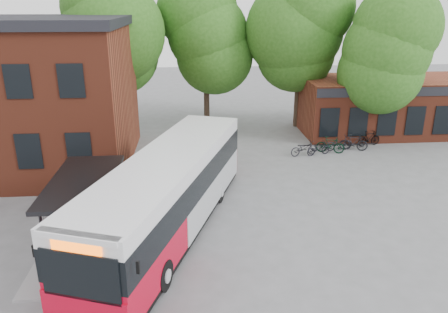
{
  "coord_description": "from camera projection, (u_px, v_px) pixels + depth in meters",
  "views": [
    {
      "loc": [
        -0.33,
        -16.78,
        9.26
      ],
      "look_at": [
        1.3,
        3.61,
        2.0
      ],
      "focal_mm": 35.0,
      "sensor_mm": 36.0,
      "label": 1
    }
  ],
  "objects": [
    {
      "name": "bicycle_0",
      "position": [
        304.0,
        148.0,
        27.72
      ],
      "size": [
        1.97,
        1.17,
        0.98
      ],
      "primitive_type": "imported",
      "rotation": [
        0.0,
        0.0,
        1.87
      ],
      "color": "#27262C",
      "rests_on": "ground"
    },
    {
      "name": "shop_row",
      "position": [
        396.0,
        105.0,
        32.49
      ],
      "size": [
        14.0,
        6.2,
        4.0
      ],
      "primitive_type": null,
      "color": "maroon",
      "rests_on": "ground"
    },
    {
      "name": "ground",
      "position": [
        201.0,
        229.0,
        18.88
      ],
      "size": [
        100.0,
        100.0,
        0.0
      ],
      "primitive_type": "plane",
      "color": "slate"
    },
    {
      "name": "bicycle_3",
      "position": [
        330.0,
        145.0,
        28.19
      ],
      "size": [
        1.85,
        1.11,
        1.08
      ],
      "primitive_type": "imported",
      "rotation": [
        0.0,
        0.0,
        1.21
      ],
      "color": "black",
      "rests_on": "ground"
    },
    {
      "name": "bicycle_4",
      "position": [
        339.0,
        143.0,
        28.71
      ],
      "size": [
        1.95,
        1.02,
        0.98
      ],
      "primitive_type": "imported",
      "rotation": [
        0.0,
        0.0,
        1.78
      ],
      "color": "black",
      "rests_on": "ground"
    },
    {
      "name": "tree_0",
      "position": [
        110.0,
        57.0,
        31.62
      ],
      "size": [
        7.92,
        7.92,
        11.0
      ],
      "primitive_type": null,
      "color": "#255616",
      "rests_on": "ground"
    },
    {
      "name": "bus_shelter",
      "position": [
        86.0,
        213.0,
        17.12
      ],
      "size": [
        3.6,
        7.0,
        2.9
      ],
      "primitive_type": null,
      "color": "black",
      "rests_on": "ground"
    },
    {
      "name": "bicycle_7",
      "position": [
        369.0,
        138.0,
        29.59
      ],
      "size": [
        1.81,
        0.93,
        1.05
      ],
      "primitive_type": "imported",
      "rotation": [
        0.0,
        0.0,
        1.84
      ],
      "color": "black",
      "rests_on": "ground"
    },
    {
      "name": "tree_1",
      "position": [
        206.0,
        58.0,
        33.19
      ],
      "size": [
        7.92,
        7.92,
        10.4
      ],
      "primitive_type": null,
      "color": "#255616",
      "rests_on": "ground"
    },
    {
      "name": "bicycle_5",
      "position": [
        354.0,
        142.0,
        28.64
      ],
      "size": [
        1.89,
        0.96,
        1.09
      ],
      "primitive_type": "imported",
      "rotation": [
        0.0,
        0.0,
        1.31
      ],
      "color": "black",
      "rests_on": "ground"
    },
    {
      "name": "bike_rail",
      "position": [
        336.0,
        147.0,
        28.91
      ],
      "size": [
        5.2,
        0.1,
        0.38
      ],
      "primitive_type": null,
      "color": "black",
      "rests_on": "ground"
    },
    {
      "name": "tree_2",
      "position": [
        300.0,
        55.0,
        32.67
      ],
      "size": [
        7.92,
        7.92,
        11.0
      ],
      "primitive_type": null,
      "color": "#255616",
      "rests_on": "ground"
    },
    {
      "name": "tree_3",
      "position": [
        386.0,
        74.0,
        29.58
      ],
      "size": [
        7.04,
        7.04,
        9.28
      ],
      "primitive_type": null,
      "color": "#255616",
      "rests_on": "ground"
    },
    {
      "name": "bicycle_2",
      "position": [
        318.0,
        148.0,
        27.82
      ],
      "size": [
        1.75,
        1.06,
        0.87
      ],
      "primitive_type": "imported",
      "rotation": [
        0.0,
        0.0,
        1.88
      ],
      "color": "black",
      "rests_on": "ground"
    },
    {
      "name": "city_bus",
      "position": [
        169.0,
        194.0,
        18.13
      ],
      "size": [
        7.11,
        13.61,
        3.41
      ],
      "primitive_type": null,
      "rotation": [
        0.0,
        0.0,
        -0.33
      ],
      "color": "red",
      "rests_on": "ground"
    }
  ]
}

